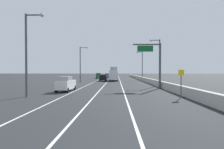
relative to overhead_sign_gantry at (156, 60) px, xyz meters
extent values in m
plane|color=#26282B|center=(-6.98, 37.15, -4.73)|extent=(320.00, 320.00, 0.00)
cube|color=silver|center=(-12.48, 28.15, -4.73)|extent=(0.16, 130.00, 0.00)
cube|color=silver|center=(-8.98, 28.15, -4.73)|extent=(0.16, 130.00, 0.00)
cube|color=silver|center=(-5.48, 28.15, -4.73)|extent=(0.16, 130.00, 0.00)
cube|color=#B2ADA3|center=(1.34, 13.15, -4.18)|extent=(0.60, 120.00, 1.10)
cylinder|color=#47474C|center=(0.74, 0.02, -0.98)|extent=(0.36, 0.36, 7.50)
cube|color=#47474C|center=(-1.51, 0.02, 2.57)|extent=(4.50, 0.20, 0.20)
cube|color=#0C5923|center=(-1.73, -0.10, 1.87)|extent=(2.60, 0.10, 1.00)
cylinder|color=#4C4C51|center=(0.44, -10.40, -3.53)|extent=(0.10, 0.10, 2.40)
cube|color=yellow|center=(0.44, -10.44, -2.03)|extent=(0.60, 0.04, 0.60)
cylinder|color=#4C4C51|center=(2.09, 5.84, -0.14)|extent=(0.24, 0.24, 9.17)
cube|color=#4C4C51|center=(1.19, 5.84, 4.30)|extent=(1.80, 0.12, 0.12)
sphere|color=beige|center=(0.29, 5.84, 4.30)|extent=(0.44, 0.44, 0.44)
cylinder|color=#4C4C51|center=(1.87, 27.90, -0.14)|extent=(0.24, 0.24, 9.17)
cube|color=#4C4C51|center=(0.97, 27.90, 4.30)|extent=(1.80, 0.12, 0.12)
sphere|color=beige|center=(0.07, 27.90, 4.30)|extent=(0.44, 0.44, 0.44)
cylinder|color=#4C4C51|center=(-16.46, -10.22, -0.14)|extent=(0.24, 0.24, 9.17)
cube|color=#4C4C51|center=(-15.56, -10.22, 4.30)|extent=(1.80, 0.12, 0.12)
sphere|color=beige|center=(-14.66, -10.22, 4.30)|extent=(0.44, 0.44, 0.44)
cylinder|color=#4C4C51|center=(-16.00, 16.25, -0.14)|extent=(0.24, 0.24, 9.17)
cube|color=#4C4C51|center=(-15.10, 16.25, 4.30)|extent=(1.80, 0.12, 0.12)
sphere|color=beige|center=(-14.20, 16.25, 4.30)|extent=(0.44, 0.44, 0.44)
cube|color=gold|center=(-7.66, 46.11, -3.82)|extent=(1.86, 4.69, 1.13)
cube|color=olive|center=(-7.65, 45.64, -2.96)|extent=(1.60, 2.13, 0.60)
cylinder|color=black|center=(-8.50, 47.97, -4.39)|extent=(0.23, 0.68, 0.68)
cylinder|color=black|center=(-6.89, 48.00, -4.39)|extent=(0.23, 0.68, 0.68)
cylinder|color=black|center=(-8.43, 44.22, -4.39)|extent=(0.23, 0.68, 0.68)
cylinder|color=black|center=(-6.82, 44.25, -4.39)|extent=(0.23, 0.68, 0.68)
cube|color=#196033|center=(-13.56, 39.61, -3.78)|extent=(1.85, 4.19, 1.21)
cube|color=#1C4633|center=(-13.57, 39.20, -2.88)|extent=(1.58, 1.91, 0.60)
cylinder|color=black|center=(-14.31, 41.26, -4.39)|extent=(0.24, 0.69, 0.68)
cylinder|color=black|center=(-12.73, 41.21, -4.39)|extent=(0.24, 0.69, 0.68)
cylinder|color=black|center=(-14.40, 38.01, -4.39)|extent=(0.24, 0.69, 0.68)
cylinder|color=black|center=(-12.81, 37.97, -4.39)|extent=(0.24, 0.69, 0.68)
cube|color=white|center=(-13.67, -4.60, -3.79)|extent=(1.87, 4.38, 1.19)
cube|color=#96969E|center=(-13.68, -5.03, -2.90)|extent=(1.57, 2.00, 0.60)
cylinder|color=black|center=(-14.37, -2.86, -4.39)|extent=(0.25, 0.69, 0.68)
cylinder|color=black|center=(-12.83, -2.92, -4.39)|extent=(0.25, 0.69, 0.68)
cylinder|color=black|center=(-14.50, -6.27, -4.39)|extent=(0.25, 0.69, 0.68)
cylinder|color=black|center=(-12.96, -6.33, -4.39)|extent=(0.25, 0.69, 0.68)
cube|color=#1E389E|center=(-7.42, 36.81, -3.84)|extent=(1.91, 4.46, 1.09)
cube|color=navy|center=(-7.41, 36.36, -3.00)|extent=(1.66, 2.02, 0.60)
cylinder|color=black|center=(-8.29, 38.57, -4.39)|extent=(0.23, 0.68, 0.68)
cylinder|color=black|center=(-6.58, 38.59, -4.39)|extent=(0.23, 0.68, 0.68)
cylinder|color=black|center=(-8.26, 35.03, -4.39)|extent=(0.23, 0.68, 0.68)
cylinder|color=black|center=(-6.55, 35.04, -4.39)|extent=(0.23, 0.68, 0.68)
cube|color=slate|center=(-10.67, 46.22, -3.87)|extent=(1.89, 4.63, 1.03)
cube|color=#4D505A|center=(-10.65, 45.77, -3.06)|extent=(1.60, 2.11, 0.60)
cylinder|color=black|center=(-11.52, 48.03, -4.39)|extent=(0.24, 0.69, 0.68)
cylinder|color=black|center=(-9.95, 48.09, -4.39)|extent=(0.24, 0.69, 0.68)
cylinder|color=black|center=(-11.39, 44.36, -4.39)|extent=(0.24, 0.69, 0.68)
cylinder|color=black|center=(-9.82, 44.42, -4.39)|extent=(0.24, 0.69, 0.68)
cube|color=black|center=(-10.37, 21.78, -3.91)|extent=(1.97, 4.80, 0.96)
cube|color=black|center=(-10.38, 21.30, -3.13)|extent=(1.70, 2.17, 0.60)
cylinder|color=black|center=(-11.21, 23.73, -4.39)|extent=(0.23, 0.68, 0.68)
cylinder|color=black|center=(-9.48, 23.70, -4.39)|extent=(0.23, 0.68, 0.68)
cylinder|color=black|center=(-11.27, 19.86, -4.39)|extent=(0.23, 0.68, 0.68)
cylinder|color=black|center=(-9.54, 19.83, -4.39)|extent=(0.23, 0.68, 0.68)
cube|color=silver|center=(-7.35, 23.44, -2.92)|extent=(2.48, 8.61, 2.61)
cube|color=gray|center=(-7.34, 25.33, -1.06)|extent=(2.13, 1.91, 1.10)
cylinder|color=black|center=(-8.44, 27.05, -4.23)|extent=(0.23, 1.00, 1.00)
cylinder|color=black|center=(-6.20, 27.02, -4.23)|extent=(0.23, 1.00, 1.00)
cylinder|color=black|center=(-8.51, 19.86, -4.23)|extent=(0.23, 1.00, 1.00)
cylinder|color=black|center=(-6.27, 19.84, -4.23)|extent=(0.23, 1.00, 1.00)
camera|label=1|loc=(-6.46, -29.34, -1.90)|focal=28.14mm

